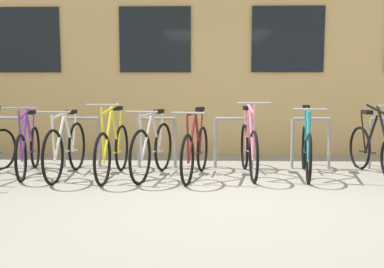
{
  "coord_description": "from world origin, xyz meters",
  "views": [
    {
      "loc": [
        -0.3,
        -4.88,
        1.34
      ],
      "look_at": [
        -0.48,
        1.6,
        0.57
      ],
      "focal_mm": 40.89,
      "sensor_mm": 36.0,
      "label": 1
    }
  ],
  "objects_px": {
    "bicycle_white": "(66,149)",
    "bicycle_purple": "(28,149)",
    "bicycle_teal": "(306,149)",
    "bicycle_silver": "(153,149)",
    "bicycle_maroon": "(195,151)",
    "bicycle_yellow": "(113,150)",
    "bicycle_black": "(376,149)",
    "bicycle_pink": "(249,148)"
  },
  "relations": [
    {
      "from": "bicycle_white",
      "to": "bicycle_purple",
      "type": "xyz_separation_m",
      "value": [
        -0.61,
        0.16,
        -0.03
      ]
    },
    {
      "from": "bicycle_teal",
      "to": "bicycle_silver",
      "type": "distance_m",
      "value": 2.22
    },
    {
      "from": "bicycle_white",
      "to": "bicycle_maroon",
      "type": "height_order",
      "value": "bicycle_maroon"
    },
    {
      "from": "bicycle_teal",
      "to": "bicycle_purple",
      "type": "height_order",
      "value": "bicycle_purple"
    },
    {
      "from": "bicycle_silver",
      "to": "bicycle_maroon",
      "type": "bearing_deg",
      "value": -2.62
    },
    {
      "from": "bicycle_yellow",
      "to": "bicycle_teal",
      "type": "relative_size",
      "value": 1.01
    },
    {
      "from": "bicycle_white",
      "to": "bicycle_black",
      "type": "xyz_separation_m",
      "value": [
        4.47,
        0.18,
        -0.02
      ]
    },
    {
      "from": "bicycle_yellow",
      "to": "bicycle_black",
      "type": "xyz_separation_m",
      "value": [
        3.78,
        0.22,
        -0.02
      ]
    },
    {
      "from": "bicycle_pink",
      "to": "bicycle_maroon",
      "type": "xyz_separation_m",
      "value": [
        -0.77,
        -0.17,
        -0.02
      ]
    },
    {
      "from": "bicycle_pink",
      "to": "bicycle_purple",
      "type": "xyz_separation_m",
      "value": [
        -3.25,
        0.0,
        -0.02
      ]
    },
    {
      "from": "bicycle_silver",
      "to": "bicycle_purple",
      "type": "bearing_deg",
      "value": 175.5
    },
    {
      "from": "bicycle_teal",
      "to": "bicycle_maroon",
      "type": "relative_size",
      "value": 1.04
    },
    {
      "from": "bicycle_yellow",
      "to": "bicycle_black",
      "type": "relative_size",
      "value": 1.03
    },
    {
      "from": "bicycle_pink",
      "to": "bicycle_white",
      "type": "distance_m",
      "value": 2.64
    },
    {
      "from": "bicycle_yellow",
      "to": "bicycle_teal",
      "type": "bearing_deg",
      "value": 4.02
    },
    {
      "from": "bicycle_maroon",
      "to": "bicycle_silver",
      "type": "bearing_deg",
      "value": 177.38
    },
    {
      "from": "bicycle_white",
      "to": "bicycle_purple",
      "type": "relative_size",
      "value": 1.04
    },
    {
      "from": "bicycle_white",
      "to": "bicycle_purple",
      "type": "distance_m",
      "value": 0.63
    },
    {
      "from": "bicycle_yellow",
      "to": "bicycle_purple",
      "type": "xyz_separation_m",
      "value": [
        -1.3,
        0.2,
        -0.02
      ]
    },
    {
      "from": "bicycle_pink",
      "to": "bicycle_white",
      "type": "height_order",
      "value": "bicycle_pink"
    },
    {
      "from": "bicycle_black",
      "to": "bicycle_maroon",
      "type": "bearing_deg",
      "value": -175.73
    },
    {
      "from": "bicycle_teal",
      "to": "bicycle_maroon",
      "type": "xyz_separation_m",
      "value": [
        -1.61,
        -0.17,
        -0.0
      ]
    },
    {
      "from": "bicycle_yellow",
      "to": "bicycle_silver",
      "type": "distance_m",
      "value": 0.56
    },
    {
      "from": "bicycle_black",
      "to": "bicycle_teal",
      "type": "bearing_deg",
      "value": -178.55
    },
    {
      "from": "bicycle_silver",
      "to": "bicycle_purple",
      "type": "xyz_separation_m",
      "value": [
        -1.86,
        0.15,
        -0.03
      ]
    },
    {
      "from": "bicycle_white",
      "to": "bicycle_black",
      "type": "height_order",
      "value": "bicycle_black"
    },
    {
      "from": "bicycle_silver",
      "to": "bicycle_maroon",
      "type": "height_order",
      "value": "bicycle_maroon"
    },
    {
      "from": "bicycle_white",
      "to": "bicycle_silver",
      "type": "bearing_deg",
      "value": 0.68
    },
    {
      "from": "bicycle_pink",
      "to": "bicycle_silver",
      "type": "xyz_separation_m",
      "value": [
        -1.39,
        -0.14,
        0.0
      ]
    },
    {
      "from": "bicycle_yellow",
      "to": "bicycle_teal",
      "type": "xyz_separation_m",
      "value": [
        2.78,
        0.2,
        -0.01
      ]
    },
    {
      "from": "bicycle_pink",
      "to": "bicycle_silver",
      "type": "bearing_deg",
      "value": -174.15
    },
    {
      "from": "bicycle_yellow",
      "to": "bicycle_white",
      "type": "height_order",
      "value": "bicycle_yellow"
    },
    {
      "from": "bicycle_silver",
      "to": "bicycle_purple",
      "type": "height_order",
      "value": "bicycle_purple"
    },
    {
      "from": "bicycle_teal",
      "to": "bicycle_pink",
      "type": "height_order",
      "value": "bicycle_pink"
    },
    {
      "from": "bicycle_maroon",
      "to": "bicycle_black",
      "type": "bearing_deg",
      "value": 4.27
    },
    {
      "from": "bicycle_silver",
      "to": "bicycle_teal",
      "type": "bearing_deg",
      "value": 3.65
    },
    {
      "from": "bicycle_maroon",
      "to": "bicycle_yellow",
      "type": "bearing_deg",
      "value": -178.75
    },
    {
      "from": "bicycle_pink",
      "to": "bicycle_purple",
      "type": "height_order",
      "value": "bicycle_pink"
    },
    {
      "from": "bicycle_purple",
      "to": "bicycle_maroon",
      "type": "bearing_deg",
      "value": -4.03
    },
    {
      "from": "bicycle_yellow",
      "to": "bicycle_white",
      "type": "distance_m",
      "value": 0.69
    },
    {
      "from": "bicycle_pink",
      "to": "bicycle_silver",
      "type": "distance_m",
      "value": 1.39
    },
    {
      "from": "bicycle_yellow",
      "to": "bicycle_pink",
      "type": "distance_m",
      "value": 1.96
    }
  ]
}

